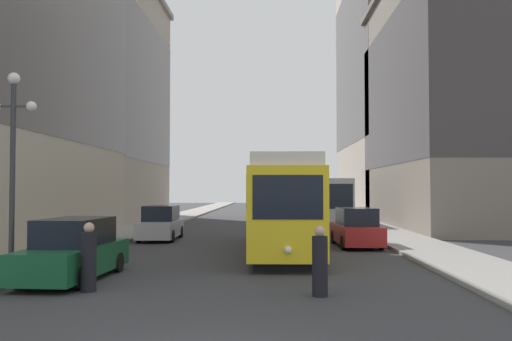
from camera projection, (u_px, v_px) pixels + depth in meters
name	position (u px, v px, depth m)	size (l,w,h in m)	color
sidewalk_left	(172.00, 219.00, 47.92)	(3.15, 120.00, 0.15)	gray
sidewalk_right	(350.00, 219.00, 47.47)	(3.15, 120.00, 0.15)	gray
streetcar	(282.00, 203.00, 23.47)	(2.77, 13.12, 3.89)	black
transit_bus	(327.00, 199.00, 42.94)	(2.71, 11.84, 3.45)	black
parked_car_left_near	(161.00, 224.00, 28.97)	(1.95, 4.70, 1.82)	black
parked_car_left_mid	(74.00, 251.00, 16.23)	(2.07, 5.08, 1.82)	black
parked_car_right_far	(356.00, 229.00, 25.52)	(2.03, 4.59, 1.82)	black
pedestrian_crossing_near	(89.00, 259.00, 14.31)	(0.41, 0.41, 1.82)	black
pedestrian_crossing_far	(320.00, 264.00, 13.67)	(0.40, 0.40, 1.77)	black
lamp_post_left_near	(13.00, 143.00, 16.41)	(1.41, 0.36, 6.08)	#333338
building_left_corner	(73.00, 98.00, 47.07)	(14.28, 17.44, 20.53)	#A89E8E
building_right_corner	(497.00, 97.00, 38.81)	(15.94, 20.56, 18.08)	slate
building_right_midblock	(414.00, 70.00, 58.62)	(14.49, 23.90, 30.18)	#A89E8E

